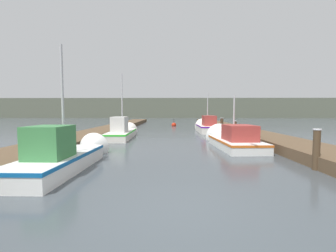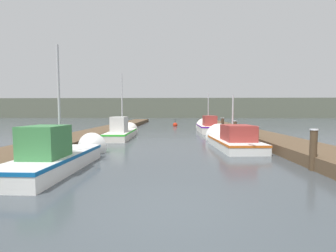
% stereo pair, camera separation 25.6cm
% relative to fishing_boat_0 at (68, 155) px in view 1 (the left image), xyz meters
% --- Properties ---
extents(ground_plane, '(200.00, 200.00, 0.00)m').
position_rel_fishing_boat_0_xyz_m(ground_plane, '(3.61, -3.40, -0.42)').
color(ground_plane, '#3D4449').
extents(dock_left, '(2.35, 40.00, 0.44)m').
position_rel_fishing_boat_0_xyz_m(dock_left, '(-2.07, 12.60, -0.20)').
color(dock_left, brown).
rests_on(dock_left, ground_plane).
extents(dock_right, '(2.35, 40.00, 0.44)m').
position_rel_fishing_boat_0_xyz_m(dock_right, '(9.29, 12.60, -0.20)').
color(dock_right, brown).
rests_on(dock_right, ground_plane).
extents(distant_shore_ridge, '(120.00, 16.00, 5.33)m').
position_rel_fishing_boat_0_xyz_m(distant_shore_ridge, '(3.61, 59.93, 2.24)').
color(distant_shore_ridge, '#565B4C').
rests_on(distant_shore_ridge, ground_plane).
extents(fishing_boat_0, '(1.49, 5.10, 4.39)m').
position_rel_fishing_boat_0_xyz_m(fishing_boat_0, '(0.00, 0.00, 0.00)').
color(fishing_boat_0, silver).
rests_on(fishing_boat_0, ground_plane).
extents(fishing_boat_1, '(2.07, 5.23, 3.32)m').
position_rel_fishing_boat_0_xyz_m(fishing_boat_1, '(6.71, 4.67, -0.06)').
color(fishing_boat_1, silver).
rests_on(fishing_boat_1, ground_plane).
extents(fishing_boat_2, '(1.60, 6.10, 4.90)m').
position_rel_fishing_boat_0_xyz_m(fishing_boat_2, '(0.01, 8.71, -0.01)').
color(fishing_boat_2, silver).
rests_on(fishing_boat_2, ground_plane).
extents(fishing_boat_3, '(1.73, 5.49, 3.99)m').
position_rel_fishing_boat_0_xyz_m(fishing_boat_3, '(6.77, 13.30, 0.03)').
color(fishing_boat_3, silver).
rests_on(fishing_boat_3, ground_plane).
extents(mooring_piling_0, '(0.24, 0.24, 1.07)m').
position_rel_fishing_boat_0_xyz_m(mooring_piling_0, '(8.23, 4.88, 0.12)').
color(mooring_piling_0, '#473523').
rests_on(mooring_piling_0, ground_plane).
extents(mooring_piling_1, '(0.29, 0.29, 1.28)m').
position_rel_fishing_boat_0_xyz_m(mooring_piling_1, '(8.02, 12.63, 0.23)').
color(mooring_piling_1, '#473523').
rests_on(mooring_piling_1, ground_plane).
extents(mooring_piling_2, '(0.28, 0.28, 1.19)m').
position_rel_fishing_boat_0_xyz_m(mooring_piling_2, '(8.15, 9.00, 0.18)').
color(mooring_piling_2, '#473523').
rests_on(mooring_piling_2, ground_plane).
extents(mooring_piling_3, '(0.24, 0.24, 1.32)m').
position_rel_fishing_boat_0_xyz_m(mooring_piling_3, '(8.12, -0.27, 0.25)').
color(mooring_piling_3, '#473523').
rests_on(mooring_piling_3, ground_plane).
extents(channel_buoy, '(0.57, 0.57, 1.07)m').
position_rel_fishing_boat_0_xyz_m(channel_buoy, '(3.83, 20.42, -0.26)').
color(channel_buoy, red).
rests_on(channel_buoy, ground_plane).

